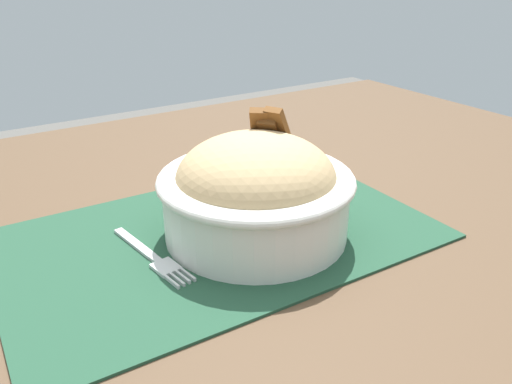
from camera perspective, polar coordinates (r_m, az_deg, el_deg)
table at (r=0.59m, az=-4.27°, el=-10.51°), size 1.40×0.99×0.71m
placemat at (r=0.57m, az=-4.04°, el=-4.75°), size 0.46×0.30×0.00m
bowl at (r=0.54m, az=0.02°, el=0.19°), size 0.22×0.22×0.13m
fork at (r=0.53m, az=-11.27°, el=-7.09°), size 0.03×0.14×0.00m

